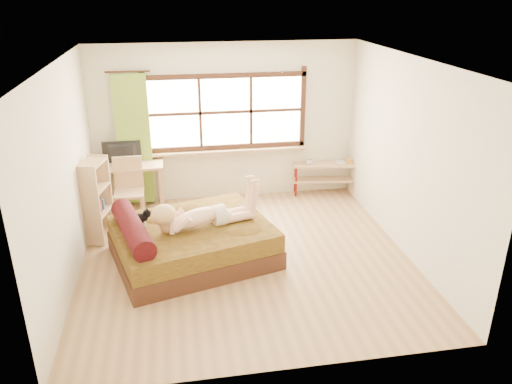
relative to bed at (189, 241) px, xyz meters
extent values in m
plane|color=#9E754C|center=(0.77, -0.10, -0.28)|extent=(4.50, 4.50, 0.00)
plane|color=white|center=(0.77, -0.10, 2.42)|extent=(4.50, 4.50, 0.00)
plane|color=silver|center=(0.77, 2.15, 1.07)|extent=(4.50, 0.00, 4.50)
plane|color=silver|center=(0.77, -2.35, 1.07)|extent=(4.50, 0.00, 4.50)
plane|color=silver|center=(-1.48, -0.10, 1.07)|extent=(0.00, 4.50, 4.50)
plane|color=silver|center=(3.02, -0.10, 1.07)|extent=(0.00, 4.50, 4.50)
cube|color=#FFEDBF|center=(0.77, 2.15, 1.27)|extent=(2.60, 0.01, 1.30)
cube|color=tan|center=(0.77, 2.07, 0.60)|extent=(2.80, 0.16, 0.04)
cube|color=olive|center=(-0.78, 2.03, 0.87)|extent=(0.55, 0.10, 2.20)
cube|color=black|center=(0.05, 0.01, -0.15)|extent=(2.43, 2.14, 0.26)
cube|color=#34220B|center=(0.05, 0.01, 0.11)|extent=(2.38, 2.10, 0.26)
cylinder|color=black|center=(-0.72, -0.20, 0.36)|extent=(0.65, 1.43, 0.29)
cube|color=tan|center=(-0.98, 1.85, 0.52)|extent=(1.31, 0.60, 0.04)
cube|color=tan|center=(-1.58, 1.61, 0.11)|extent=(0.05, 0.05, 0.79)
cube|color=tan|center=(-0.38, 1.61, 0.11)|extent=(0.05, 0.05, 0.79)
cube|color=tan|center=(-1.58, 2.09, 0.11)|extent=(0.05, 0.05, 0.79)
cube|color=tan|center=(-0.38, 2.09, 0.11)|extent=(0.05, 0.05, 0.79)
imported|color=black|center=(-0.98, 1.90, 0.72)|extent=(0.62, 0.08, 0.36)
cube|color=tan|center=(-0.88, 1.40, 0.20)|extent=(0.46, 0.46, 0.04)
cube|color=tan|center=(-0.88, 1.61, 0.48)|extent=(0.46, 0.04, 0.52)
cube|color=tan|center=(-1.08, 1.21, -0.05)|extent=(0.04, 0.04, 0.46)
cube|color=tan|center=(-0.69, 1.21, -0.05)|extent=(0.04, 0.04, 0.46)
cube|color=tan|center=(-1.08, 1.60, -0.05)|extent=(0.04, 0.04, 0.46)
cube|color=tan|center=(-0.69, 1.60, -0.05)|extent=(0.04, 0.04, 0.46)
cube|color=tan|center=(2.53, 1.97, 0.28)|extent=(1.19, 0.45, 0.04)
cube|color=tan|center=(2.53, 1.97, -0.01)|extent=(1.19, 0.45, 0.03)
cylinder|color=#690A09|center=(1.99, 1.93, 0.01)|extent=(0.03, 0.03, 0.58)
cylinder|color=#690A09|center=(3.04, 1.79, 0.01)|extent=(0.03, 0.03, 0.58)
cylinder|color=#690A09|center=(2.02, 2.16, 0.01)|extent=(0.03, 0.03, 0.58)
cylinder|color=#690A09|center=(3.08, 2.01, 0.01)|extent=(0.03, 0.03, 0.58)
cube|color=gold|center=(2.96, 1.91, 0.34)|extent=(0.11, 0.11, 0.08)
imported|color=gray|center=(2.23, 1.97, 0.35)|extent=(0.13, 0.13, 0.09)
imported|color=gray|center=(2.73, 1.97, 0.31)|extent=(0.18, 0.23, 0.02)
cube|color=tan|center=(-1.31, 0.86, -0.23)|extent=(0.41, 0.56, 0.03)
cube|color=tan|center=(-1.31, 0.86, 0.15)|extent=(0.41, 0.56, 0.03)
cube|color=tan|center=(-1.31, 0.86, 0.54)|extent=(0.41, 0.56, 0.03)
cube|color=tan|center=(-1.31, 0.86, 0.92)|extent=(0.41, 0.56, 0.03)
cube|color=tan|center=(-1.37, 0.62, 0.35)|extent=(0.30, 0.10, 1.23)
cube|color=tan|center=(-1.25, 1.11, 0.35)|extent=(0.30, 0.10, 1.23)
camera|label=1|loc=(-0.11, -6.15, 3.27)|focal=35.00mm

